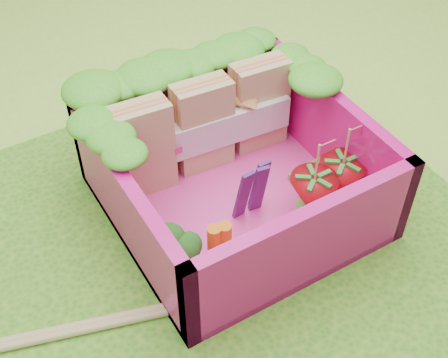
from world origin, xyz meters
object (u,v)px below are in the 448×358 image
at_px(strawberry_right, 340,180).
at_px(bento_box, 236,171).
at_px(strawberry_left, 312,196).
at_px(sandwich_stack, 204,126).
at_px(chopsticks, 28,339).
at_px(broccoli, 176,253).

bearing_deg(strawberry_right, bento_box, 151.41).
height_order(bento_box, strawberry_right, bento_box).
distance_m(bento_box, strawberry_left, 0.43).
relative_size(bento_box, sandwich_stack, 1.21).
height_order(strawberry_left, chopsticks, strawberry_left).
height_order(bento_box, strawberry_left, bento_box).
distance_m(sandwich_stack, strawberry_left, 0.72).
height_order(sandwich_stack, strawberry_right, sandwich_stack).
height_order(broccoli, strawberry_right, strawberry_right).
bearing_deg(chopsticks, sandwich_stack, 24.82).
height_order(bento_box, broccoli, bento_box).
relative_size(sandwich_stack, strawberry_left, 2.16).
bearing_deg(strawberry_left, chopsticks, 178.09).
bearing_deg(sandwich_stack, chopsticks, -155.18).
distance_m(bento_box, sandwich_stack, 0.36).
bearing_deg(strawberry_left, broccoli, -179.16).
relative_size(broccoli, strawberry_right, 0.64).
xyz_separation_m(bento_box, broccoli, (-0.51, -0.30, -0.03)).
xyz_separation_m(bento_box, strawberry_right, (0.50, -0.27, -0.09)).
xyz_separation_m(bento_box, sandwich_stack, (0.01, 0.35, 0.05)).
bearing_deg(chopsticks, strawberry_right, -1.14).
relative_size(strawberry_left, chopsticks, 0.21).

